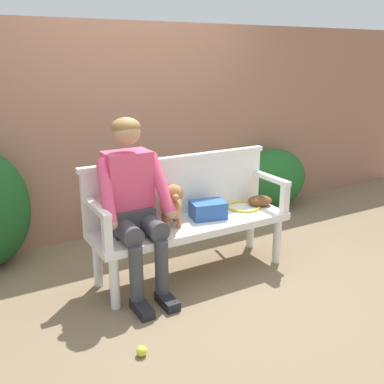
{
  "coord_description": "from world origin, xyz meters",
  "views": [
    {
      "loc": [
        -1.67,
        -2.91,
        1.76
      ],
      "look_at": [
        0.0,
        0.0,
        0.71
      ],
      "focal_mm": 41.41,
      "sensor_mm": 36.0,
      "label": 1
    }
  ],
  "objects_px": {
    "tennis_ball": "(142,351)",
    "person_seated": "(133,200)",
    "garden_bench": "(192,228)",
    "tennis_racket": "(242,206)",
    "sports_bag": "(208,210)",
    "baseball_glove": "(260,201)",
    "dog_on_bench": "(172,204)"
  },
  "relations": [
    {
      "from": "garden_bench",
      "to": "person_seated",
      "type": "bearing_deg",
      "value": -178.5
    },
    {
      "from": "sports_bag",
      "to": "tennis_ball",
      "type": "distance_m",
      "value": 1.34
    },
    {
      "from": "person_seated",
      "to": "baseball_glove",
      "type": "relative_size",
      "value": 6.06
    },
    {
      "from": "tennis_racket",
      "to": "garden_bench",
      "type": "bearing_deg",
      "value": -170.75
    },
    {
      "from": "garden_bench",
      "to": "person_seated",
      "type": "relative_size",
      "value": 1.24
    },
    {
      "from": "sports_bag",
      "to": "dog_on_bench",
      "type": "bearing_deg",
      "value": -177.28
    },
    {
      "from": "tennis_ball",
      "to": "dog_on_bench",
      "type": "bearing_deg",
      "value": 51.46
    },
    {
      "from": "garden_bench",
      "to": "sports_bag",
      "type": "bearing_deg",
      "value": 3.67
    },
    {
      "from": "person_seated",
      "to": "dog_on_bench",
      "type": "xyz_separation_m",
      "value": [
        0.33,
        0.01,
        -0.09
      ]
    },
    {
      "from": "person_seated",
      "to": "tennis_racket",
      "type": "xyz_separation_m",
      "value": [
        1.08,
        0.11,
        -0.26
      ]
    },
    {
      "from": "garden_bench",
      "to": "baseball_glove",
      "type": "distance_m",
      "value": 0.73
    },
    {
      "from": "garden_bench",
      "to": "tennis_racket",
      "type": "xyz_separation_m",
      "value": [
        0.57,
        0.09,
        0.07
      ]
    },
    {
      "from": "baseball_glove",
      "to": "sports_bag",
      "type": "xyz_separation_m",
      "value": [
        -0.57,
        -0.03,
        0.02
      ]
    },
    {
      "from": "garden_bench",
      "to": "dog_on_bench",
      "type": "bearing_deg",
      "value": -178.09
    },
    {
      "from": "dog_on_bench",
      "to": "baseball_glove",
      "type": "bearing_deg",
      "value": 3.07
    },
    {
      "from": "tennis_racket",
      "to": "tennis_ball",
      "type": "distance_m",
      "value": 1.68
    },
    {
      "from": "dog_on_bench",
      "to": "tennis_racket",
      "type": "relative_size",
      "value": 0.63
    },
    {
      "from": "garden_bench",
      "to": "tennis_ball",
      "type": "xyz_separation_m",
      "value": [
        -0.8,
        -0.78,
        -0.37
      ]
    },
    {
      "from": "dog_on_bench",
      "to": "tennis_ball",
      "type": "bearing_deg",
      "value": -128.54
    },
    {
      "from": "tennis_ball",
      "to": "person_seated",
      "type": "bearing_deg",
      "value": 69.2
    },
    {
      "from": "baseball_glove",
      "to": "dog_on_bench",
      "type": "bearing_deg",
      "value": -158.45
    },
    {
      "from": "dog_on_bench",
      "to": "sports_bag",
      "type": "bearing_deg",
      "value": 2.72
    },
    {
      "from": "garden_bench",
      "to": "person_seated",
      "type": "distance_m",
      "value": 0.61
    },
    {
      "from": "garden_bench",
      "to": "tennis_ball",
      "type": "relative_size",
      "value": 25.09
    },
    {
      "from": "tennis_racket",
      "to": "sports_bag",
      "type": "bearing_deg",
      "value": -168.63
    },
    {
      "from": "garden_bench",
      "to": "dog_on_bench",
      "type": "distance_m",
      "value": 0.31
    },
    {
      "from": "tennis_ball",
      "to": "sports_bag",
      "type": "bearing_deg",
      "value": 39.42
    },
    {
      "from": "sports_bag",
      "to": "tennis_ball",
      "type": "relative_size",
      "value": 4.24
    },
    {
      "from": "person_seated",
      "to": "tennis_racket",
      "type": "relative_size",
      "value": 2.31
    },
    {
      "from": "sports_bag",
      "to": "tennis_racket",
      "type": "bearing_deg",
      "value": 11.37
    },
    {
      "from": "person_seated",
      "to": "baseball_glove",
      "type": "distance_m",
      "value": 1.26
    },
    {
      "from": "dog_on_bench",
      "to": "baseball_glove",
      "type": "relative_size",
      "value": 1.66
    }
  ]
}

